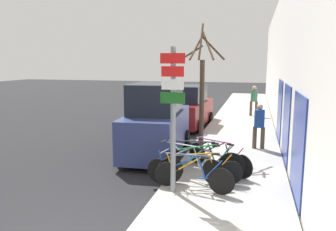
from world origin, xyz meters
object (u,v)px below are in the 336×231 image
Objects in this scene: bicycle_1 at (199,171)px; pedestrian_far at (254,99)px; parked_car_1 at (188,108)px; bicycle_0 at (189,174)px; bicycle_2 at (201,166)px; bicycle_3 at (186,163)px; parked_car_0 at (157,123)px; street_tree at (202,91)px; bicycle_4 at (197,160)px; pedestrian_near at (259,123)px; bicycle_5 at (218,157)px; signpost at (173,114)px.

bicycle_1 is 1.23× the size of pedestrian_far.
parked_car_1 reaches higher than pedestrian_far.
pedestrian_far reaches higher than bicycle_0.
bicycle_3 is (-0.43, 0.15, -0.01)m from bicycle_2.
street_tree is at bearing 20.81° from parked_car_0.
bicycle_4 is 1.61× the size of pedestrian_near.
pedestrian_far is (0.91, 10.48, 0.64)m from bicycle_5.
bicycle_2 is at bearing -55.62° from parked_car_0.
parked_car_0 is at bearing 25.53° from pedestrian_near.
street_tree is (-0.08, 3.04, 1.71)m from bicycle_3.
bicycle_2 is 1.27× the size of pedestrian_near.
bicycle_5 is at bearing -16.77° from bicycle_3.
street_tree reaches higher than bicycle_1.
bicycle_3 is at bearing 84.79° from signpost.
pedestrian_near is (2.04, 4.74, -0.96)m from signpost.
signpost is 2.58m from bicycle_5.
signpost is at bearing -170.63° from bicycle_5.
street_tree reaches higher than parked_car_1.
bicycle_4 is 2.81m from parked_car_0.
bicycle_4 is 1.50× the size of pedestrian_far.
bicycle_0 is 1.70m from bicycle_5.
pedestrian_far is at bearing 81.71° from signpost.
pedestrian_near is (1.68, 3.36, 0.54)m from bicycle_4.
bicycle_4 reaches higher than bicycle_3.
bicycle_0 and bicycle_5 have the same top height.
parked_car_1 is (-1.98, 8.36, 0.43)m from bicycle_1.
parked_car_1 is 0.97× the size of street_tree.
bicycle_2 is at bearing -155.30° from bicycle_4.
bicycle_4 is 0.60× the size of street_tree.
signpost reaches higher than parked_car_0.
bicycle_4 reaches higher than bicycle_5.
bicycle_1 is 1.35m from bicycle_5.
bicycle_1 is (0.55, 0.57, -1.54)m from signpost.
bicycle_0 is at bearing 133.38° from bicycle_2.
bicycle_3 is at bearing -93.71° from pedestrian_far.
bicycle_3 reaches higher than bicycle_5.
bicycle_0 is (0.34, 0.27, -1.53)m from signpost.
pedestrian_far is at bearing -2.97° from bicycle_4.
bicycle_0 is 0.52× the size of parked_car_0.
bicycle_2 is at bearing -5.13° from bicycle_0.
bicycle_2 is 0.48× the size of parked_car_0.
bicycle_0 is at bearing -75.03° from parked_car_1.
parked_car_0 is at bearing -155.23° from street_tree.
bicycle_4 reaches higher than bicycle_1.
parked_car_0 is (-2.01, 2.87, 0.62)m from bicycle_1.
signpost is 0.79× the size of parked_car_0.
pedestrian_near is at bearing -37.45° from bicycle_1.
bicycle_1 is at bearing 153.73° from bicycle_2.
signpost is 1.51× the size of bicycle_0.
bicycle_5 is (0.56, 1.61, 0.00)m from bicycle_0.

